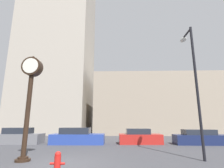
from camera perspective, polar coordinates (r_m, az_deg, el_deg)
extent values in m
plane|color=#424247|center=(9.07, -16.88, -23.88)|extent=(200.00, 200.00, 0.00)
cube|color=#ADA393|center=(38.06, -16.79, 12.94)|extent=(12.70, 12.00, 35.82)
cube|color=gray|center=(33.28, 13.22, -6.96)|extent=(20.56, 12.00, 9.85)
cylinder|color=black|center=(10.39, -27.14, -21.24)|extent=(0.73, 0.73, 0.12)
cylinder|color=black|center=(10.37, -27.07, -20.64)|extent=(0.49, 0.49, 0.10)
cylinder|color=black|center=(10.24, -25.88, -8.89)|extent=(0.24, 0.24, 4.15)
cylinder|color=black|center=(10.67, -24.55, 5.08)|extent=(1.03, 0.47, 1.03)
cylinder|color=white|center=(10.46, -25.13, 5.48)|extent=(0.85, 0.02, 0.85)
cylinder|color=white|center=(10.88, -24.00, 4.71)|extent=(0.85, 0.02, 0.85)
sphere|color=black|center=(10.85, -24.27, 8.00)|extent=(0.12, 0.12, 0.12)
cube|color=slate|center=(18.89, -27.87, -15.48)|extent=(4.03, 2.00, 0.88)
cube|color=#232833|center=(18.94, -28.19, -13.26)|extent=(2.23, 1.73, 0.54)
cube|color=#28429E|center=(16.76, -11.07, -17.21)|extent=(4.77, 1.86, 0.88)
cube|color=#232833|center=(16.77, -11.78, -14.71)|extent=(2.63, 1.63, 0.56)
cube|color=red|center=(16.91, 9.17, -17.28)|extent=(3.86, 1.87, 0.85)
cube|color=#232833|center=(16.84, 8.42, -15.03)|extent=(2.14, 1.62, 0.49)
cube|color=#19234C|center=(17.99, 27.31, -15.83)|extent=(4.79, 1.87, 0.83)
cube|color=#232833|center=(17.86, 26.38, -13.88)|extent=(2.65, 1.60, 0.46)
cylinder|color=red|center=(7.57, -17.42, -23.79)|extent=(0.25, 0.25, 0.63)
sphere|color=red|center=(7.50, -17.23, -21.12)|extent=(0.23, 0.23, 0.23)
cylinder|color=red|center=(7.63, -18.98, -23.36)|extent=(0.16, 0.09, 0.09)
cylinder|color=red|center=(7.50, -15.80, -23.75)|extent=(0.16, 0.09, 0.09)
cylinder|color=black|center=(10.50, 26.02, -1.34)|extent=(0.14, 0.14, 7.34)
cylinder|color=black|center=(12.15, 23.17, 14.82)|extent=(0.11, 1.20, 0.11)
ellipsoid|color=silver|center=(12.60, 22.21, 13.21)|extent=(0.36, 0.60, 0.24)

